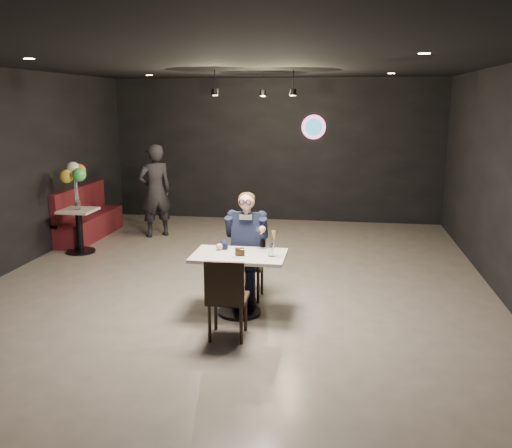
% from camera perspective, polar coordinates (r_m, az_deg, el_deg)
% --- Properties ---
extents(floor, '(9.00, 9.00, 0.00)m').
position_cam_1_polar(floor, '(7.57, -2.18, -6.64)').
color(floor, gray).
rests_on(floor, ground).
extents(wall_sign, '(0.50, 0.06, 0.50)m').
position_cam_1_polar(wall_sign, '(11.50, 6.09, 10.12)').
color(wall_sign, pink).
rests_on(wall_sign, floor).
extents(pendant_lights, '(1.40, 1.20, 0.36)m').
position_cam_1_polar(pendant_lights, '(9.12, 0.17, 15.05)').
color(pendant_lights, black).
rests_on(pendant_lights, floor).
extents(main_table, '(1.10, 0.70, 0.75)m').
position_cam_1_polar(main_table, '(6.54, -1.77, -6.34)').
color(main_table, silver).
rests_on(main_table, floor).
extents(chair_far, '(0.42, 0.46, 0.92)m').
position_cam_1_polar(chair_far, '(7.03, -0.94, -4.24)').
color(chair_far, black).
rests_on(chair_far, floor).
extents(chair_near, '(0.44, 0.48, 0.92)m').
position_cam_1_polar(chair_near, '(5.90, -2.99, -7.64)').
color(chair_near, black).
rests_on(chair_near, floor).
extents(seated_man, '(0.60, 0.80, 1.44)m').
position_cam_1_polar(seated_man, '(6.96, -0.95, -2.19)').
color(seated_man, black).
rests_on(seated_man, floor).
extents(dessert_plate, '(0.20, 0.20, 0.01)m').
position_cam_1_polar(dessert_plate, '(6.34, -1.66, -3.36)').
color(dessert_plate, white).
rests_on(dessert_plate, main_table).
extents(cake_slice, '(0.13, 0.11, 0.07)m').
position_cam_1_polar(cake_slice, '(6.32, -1.72, -3.00)').
color(cake_slice, black).
rests_on(cake_slice, dessert_plate).
extents(mint_leaf, '(0.07, 0.04, 0.01)m').
position_cam_1_polar(mint_leaf, '(6.28, -1.43, -2.69)').
color(mint_leaf, green).
rests_on(mint_leaf, cake_slice).
extents(sundae_glass, '(0.07, 0.07, 0.17)m').
position_cam_1_polar(sundae_glass, '(6.32, 1.58, -2.67)').
color(sundae_glass, silver).
rests_on(sundae_glass, main_table).
extents(wafer_cone, '(0.08, 0.08, 0.13)m').
position_cam_1_polar(wafer_cone, '(6.25, 1.93, -1.29)').
color(wafer_cone, tan).
rests_on(wafer_cone, sundae_glass).
extents(booth_bench, '(0.48, 1.93, 0.97)m').
position_cam_1_polar(booth_bench, '(10.63, -17.15, 1.16)').
color(booth_bench, '#430E1B').
rests_on(booth_bench, floor).
extents(side_table, '(0.55, 0.55, 0.69)m').
position_cam_1_polar(side_table, '(9.65, -18.07, -0.89)').
color(side_table, silver).
rests_on(side_table, floor).
extents(balloon_vase, '(0.10, 0.10, 0.16)m').
position_cam_1_polar(balloon_vase, '(9.55, -18.27, 1.94)').
color(balloon_vase, silver).
rests_on(balloon_vase, side_table).
extents(balloon_bunch, '(0.41, 0.41, 0.67)m').
position_cam_1_polar(balloon_bunch, '(9.49, -18.44, 4.36)').
color(balloon_bunch, yellow).
rests_on(balloon_bunch, balloon_vase).
extents(passerby, '(0.76, 0.72, 1.75)m').
position_cam_1_polar(passerby, '(10.38, -10.58, 3.44)').
color(passerby, black).
rests_on(passerby, floor).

